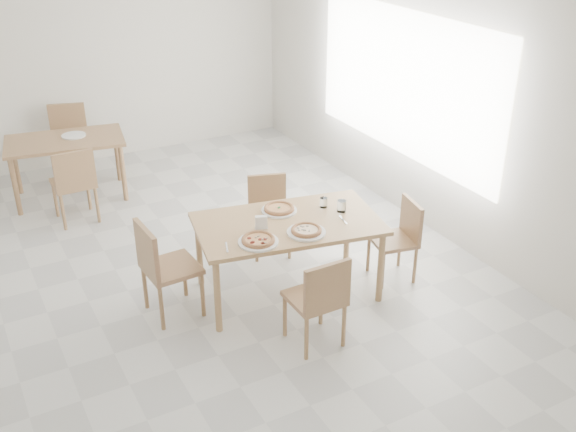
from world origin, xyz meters
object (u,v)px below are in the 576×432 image
chair_south (320,296)px  tumbler_a (342,206)px  main_table (288,229)px  plate_margherita (279,210)px  pizza_mushroom (306,230)px  plate_empty (74,135)px  plate_pepperoni (258,242)px  napkin_holder (261,223)px  second_table (65,147)px  chair_back_n (69,136)px  pizza_margherita (279,208)px  plate_mushroom (306,232)px  pizza_pepperoni (258,240)px  chair_west (162,264)px  tumbler_b (324,203)px  chair_east (400,234)px  chair_back_s (74,180)px  chair_north (269,209)px

chair_south → tumbler_a: bearing=-132.2°
main_table → plate_margherita: (0.03, 0.23, 0.08)m
pizza_mushroom → plate_empty: 3.68m
plate_pepperoni → plate_empty: size_ratio=1.22×
napkin_holder → second_table: (-1.05, 3.16, -0.16)m
chair_back_n → napkin_holder: bearing=-60.3°
pizza_margherita → chair_back_n: size_ratio=0.37×
plate_mushroom → main_table: bearing=98.0°
tumbler_a → chair_back_n: size_ratio=0.12×
plate_empty → second_table: bearing=-158.4°
pizza_margherita → pizza_pepperoni: 0.63m
chair_west → tumbler_a: bearing=-101.7°
tumbler_b → plate_empty: bearing=117.9°
pizza_pepperoni → plate_empty: pizza_pepperoni is taller
chair_east → plate_mushroom: bearing=-78.6°
pizza_margherita → plate_empty: 3.21m
plate_mushroom → chair_back_s: size_ratio=0.38×
pizza_mushroom → chair_east: bearing=0.3°
plate_margherita → second_table: 3.22m
main_table → pizza_mushroom: size_ratio=5.53×
plate_pepperoni → chair_back_s: (-1.00, 2.63, -0.24)m
main_table → chair_north: bearing=85.5°
pizza_margherita → chair_back_s: (-1.43, 2.18, -0.26)m
plate_pepperoni → plate_mushroom: bearing=-5.8°
chair_east → plate_empty: size_ratio=2.81×
chair_north → pizza_margherita: size_ratio=2.36×
chair_east → pizza_margherita: size_ratio=2.33×
chair_east → pizza_margherita: same height
second_table → chair_back_n: chair_back_n is taller
plate_empty → chair_south: bearing=-75.7°
second_table → plate_empty: bearing=31.0°
chair_south → tumbler_a: (0.71, 0.80, 0.31)m
chair_back_n → plate_empty: size_ratio=3.28×
chair_east → plate_empty: bearing=-135.4°
chair_east → pizza_mushroom: 1.10m
plate_empty → plate_mushroom: bearing=-70.4°
pizza_mushroom → tumbler_a: 0.55m
chair_south → second_table: size_ratio=0.58×
plate_pepperoni → tumbler_a: (0.95, 0.17, 0.05)m
chair_west → plate_mushroom: chair_west is taller
second_table → chair_back_s: bearing=-86.9°
chair_west → pizza_pepperoni: 0.88m
chair_west → tumbler_b: bearing=-96.6°
napkin_holder → chair_back_n: 3.95m
chair_east → chair_west: bearing=-90.4°
chair_back_s → plate_empty: size_ratio=3.15×
plate_pepperoni → chair_north: bearing=58.9°
plate_pepperoni → chair_back_s: bearing=110.8°
plate_pepperoni → plate_empty: same height
chair_back_n → plate_empty: (-0.05, -0.64, 0.22)m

